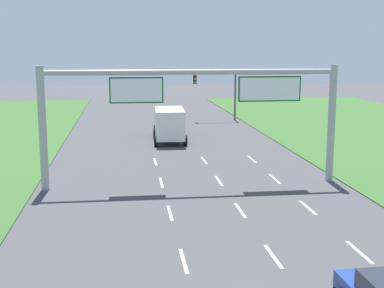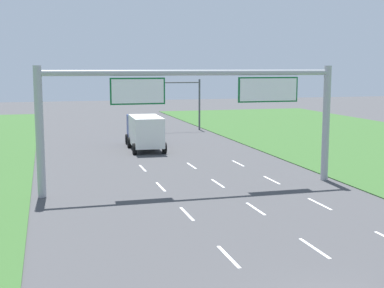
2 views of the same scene
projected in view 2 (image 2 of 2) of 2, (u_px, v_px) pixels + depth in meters
The scene contains 4 objects.
lane_dashes_inner_right at pixel (358, 277), 17.70m from camera, with size 0.14×44.40×0.01m.
box_truck at pixel (144, 130), 45.37m from camera, with size 2.88×7.23×2.86m.
sign_gantry at pixel (197, 103), 30.19m from camera, with size 17.24×0.44×7.00m.
traffic_light_mast at pixel (182, 95), 58.40m from camera, with size 4.76×0.49×5.60m.
Camera 2 is at (-8.02, -11.84, 6.91)m, focal length 50.00 mm.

